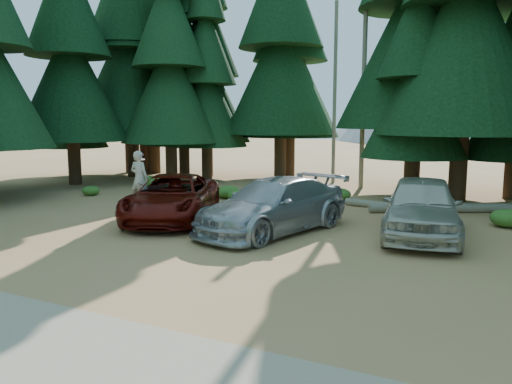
% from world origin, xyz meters
% --- Properties ---
extents(ground, '(160.00, 160.00, 0.00)m').
position_xyz_m(ground, '(0.00, 0.00, 0.00)').
color(ground, '#9E7643').
rests_on(ground, ground).
extents(forest_belt_north, '(36.00, 7.00, 22.00)m').
position_xyz_m(forest_belt_north, '(0.00, 15.00, 0.00)').
color(forest_belt_north, black).
rests_on(forest_belt_north, ground).
extents(snag_front, '(0.24, 0.24, 12.00)m').
position_xyz_m(snag_front, '(0.80, 14.50, 6.00)').
color(snag_front, slate).
rests_on(snag_front, ground).
extents(snag_back, '(0.20, 0.20, 10.00)m').
position_xyz_m(snag_back, '(-1.20, 16.00, 5.00)').
color(snag_back, slate).
rests_on(snag_back, ground).
extents(mountain_peak, '(48.00, 50.00, 28.00)m').
position_xyz_m(mountain_peak, '(-2.59, 88.23, 12.71)').
color(mountain_peak, gray).
rests_on(mountain_peak, ground).
extents(red_pickup, '(4.72, 6.41, 1.62)m').
position_xyz_m(red_pickup, '(-3.04, 3.09, 0.81)').
color(red_pickup, '#610E08').
rests_on(red_pickup, ground).
extents(silver_minivan_center, '(3.86, 6.29, 1.70)m').
position_xyz_m(silver_minivan_center, '(0.97, 2.95, 0.85)').
color(silver_minivan_center, '#ADB0B6').
rests_on(silver_minivan_center, ground).
extents(silver_minivan_right, '(2.98, 5.73, 1.86)m').
position_xyz_m(silver_minivan_right, '(5.30, 4.36, 0.93)').
color(silver_minivan_right, beige).
rests_on(silver_minivan_right, ground).
extents(frisbee_player, '(0.72, 0.47, 1.98)m').
position_xyz_m(frisbee_player, '(-4.13, 2.65, 1.49)').
color(frisbee_player, beige).
rests_on(frisbee_player, ground).
extents(log_left, '(3.57, 1.38, 0.26)m').
position_xyz_m(log_left, '(-3.27, 8.74, 0.13)').
color(log_left, slate).
rests_on(log_left, ground).
extents(log_mid, '(3.65, 1.10, 0.30)m').
position_xyz_m(log_mid, '(3.43, 8.55, 0.15)').
color(log_mid, slate).
rests_on(log_mid, ground).
extents(log_right, '(5.26, 2.88, 0.37)m').
position_xyz_m(log_right, '(5.48, 8.88, 0.18)').
color(log_right, slate).
rests_on(log_right, ground).
extents(shrub_far_left, '(1.10, 1.10, 0.60)m').
position_xyz_m(shrub_far_left, '(-9.40, 9.94, 0.30)').
color(shrub_far_left, '#2F611D').
rests_on(shrub_far_left, ground).
extents(shrub_left, '(0.91, 0.91, 0.50)m').
position_xyz_m(shrub_left, '(-2.94, 7.81, 0.25)').
color(shrub_left, '#2F611D').
rests_on(shrub_left, ground).
extents(shrub_center_left, '(1.07, 1.07, 0.59)m').
position_xyz_m(shrub_center_left, '(-3.72, 8.35, 0.29)').
color(shrub_center_left, '#2F611D').
rests_on(shrub_center_left, ground).
extents(shrub_center_right, '(0.84, 0.84, 0.46)m').
position_xyz_m(shrub_center_right, '(0.45, 10.00, 0.23)').
color(shrub_center_right, '#2F611D').
rests_on(shrub_center_right, ground).
extents(shrub_right, '(1.00, 1.00, 0.55)m').
position_xyz_m(shrub_right, '(1.02, 10.00, 0.27)').
color(shrub_right, '#2F611D').
rests_on(shrub_right, ground).
extents(shrub_far_right, '(1.09, 1.09, 0.60)m').
position_xyz_m(shrub_far_right, '(7.68, 7.08, 0.30)').
color(shrub_far_right, '#2F611D').
rests_on(shrub_far_right, ground).
extents(shrub_edge_west, '(0.83, 0.83, 0.46)m').
position_xyz_m(shrub_edge_west, '(-10.04, 6.23, 0.23)').
color(shrub_edge_west, '#2F611D').
rests_on(shrub_edge_west, ground).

